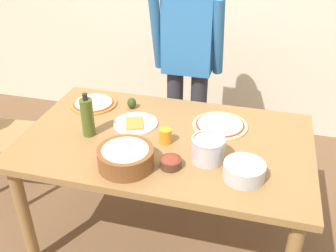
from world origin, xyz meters
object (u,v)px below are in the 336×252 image
at_px(dining_table, 166,152).
at_px(olive_oil_bottle, 87,117).
at_px(popcorn_bowl, 126,156).
at_px(person_cook, 188,59).
at_px(small_sauce_bowl, 171,162).
at_px(plate_with_slice, 135,123).
at_px(cup_orange, 165,136).
at_px(steel_pot, 208,149).
at_px(pizza_raw_on_board, 220,125).
at_px(pizza_cooked_on_tray, 94,103).
at_px(mixing_bowl_steel, 244,171).
at_px(avocado, 132,103).

distance_m(dining_table, olive_oil_bottle, 0.48).
bearing_deg(popcorn_bowl, person_cook, 85.63).
distance_m(person_cook, small_sauce_bowl, 1.02).
xyz_separation_m(plate_with_slice, cup_orange, (0.22, -0.14, 0.03)).
distance_m(dining_table, popcorn_bowl, 0.36).
bearing_deg(cup_orange, popcorn_bowl, -117.67).
relative_size(dining_table, popcorn_bowl, 5.71).
xyz_separation_m(olive_oil_bottle, steel_pot, (0.69, -0.07, -0.05)).
distance_m(person_cook, popcorn_bowl, 1.06).
xyz_separation_m(person_cook, popcorn_bowl, (-0.08, -1.05, -0.12)).
height_order(pizza_raw_on_board, cup_orange, cup_orange).
bearing_deg(cup_orange, person_cook, 93.80).
distance_m(pizza_cooked_on_tray, small_sauce_bowl, 0.82).
distance_m(plate_with_slice, olive_oil_bottle, 0.29).
bearing_deg(pizza_raw_on_board, mixing_bowl_steel, -68.38).
xyz_separation_m(cup_orange, avocado, (-0.31, 0.33, -0.01)).
bearing_deg(person_cook, steel_pot, -71.35).
bearing_deg(small_sauce_bowl, person_cook, 97.70).
bearing_deg(dining_table, steel_pot, -28.44).
xyz_separation_m(person_cook, cup_orange, (0.05, -0.80, -0.14)).
relative_size(mixing_bowl_steel, avocado, 2.86).
bearing_deg(steel_pot, pizza_cooked_on_tray, 153.41).
bearing_deg(popcorn_bowl, mixing_bowl_steel, 5.54).
xyz_separation_m(person_cook, pizza_raw_on_board, (0.32, -0.55, -0.17)).
relative_size(pizza_raw_on_board, pizza_cooked_on_tray, 1.09).
height_order(pizza_raw_on_board, pizza_cooked_on_tray, same).
xyz_separation_m(pizza_raw_on_board, steel_pot, (-0.02, -0.34, 0.06)).
bearing_deg(olive_oil_bottle, pizza_cooked_on_tray, 110.48).
height_order(cup_orange, avocado, cup_orange).
height_order(mixing_bowl_steel, olive_oil_bottle, olive_oil_bottle).
height_order(pizza_raw_on_board, popcorn_bowl, popcorn_bowl).
xyz_separation_m(person_cook, pizza_cooked_on_tray, (-0.51, -0.49, -0.17)).
distance_m(mixing_bowl_steel, cup_orange, 0.48).
distance_m(small_sauce_bowl, olive_oil_bottle, 0.55).
distance_m(cup_orange, avocado, 0.45).
bearing_deg(plate_with_slice, mixing_bowl_steel, -27.09).
height_order(person_cook, pizza_cooked_on_tray, person_cook).
distance_m(pizza_cooked_on_tray, steel_pot, 0.91).
relative_size(steel_pot, avocado, 2.48).
relative_size(cup_orange, avocado, 1.21).
distance_m(steel_pot, cup_orange, 0.27).
relative_size(plate_with_slice, small_sauce_bowl, 2.36).
xyz_separation_m(dining_table, popcorn_bowl, (-0.12, -0.30, 0.15)).
relative_size(pizza_raw_on_board, mixing_bowl_steel, 1.61).
bearing_deg(popcorn_bowl, pizza_cooked_on_tray, 127.32).
bearing_deg(olive_oil_bottle, person_cook, 65.20).
bearing_deg(avocado, olive_oil_bottle, -109.39).
xyz_separation_m(pizza_cooked_on_tray, avocado, (0.25, 0.02, 0.03)).
relative_size(pizza_raw_on_board, steel_pot, 1.85).
bearing_deg(mixing_bowl_steel, cup_orange, 155.71).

